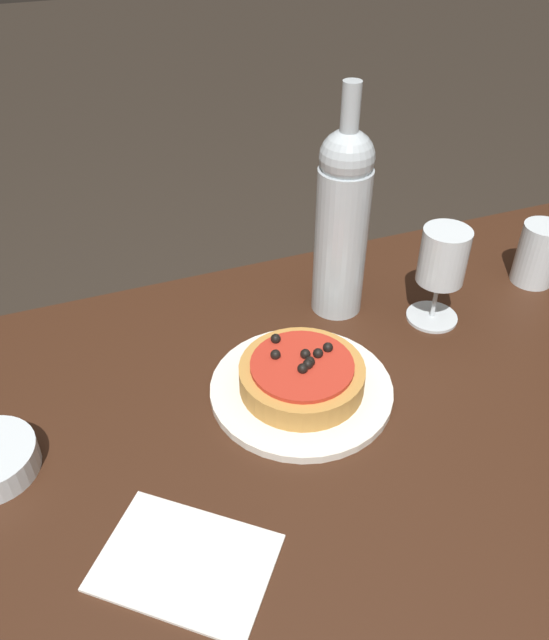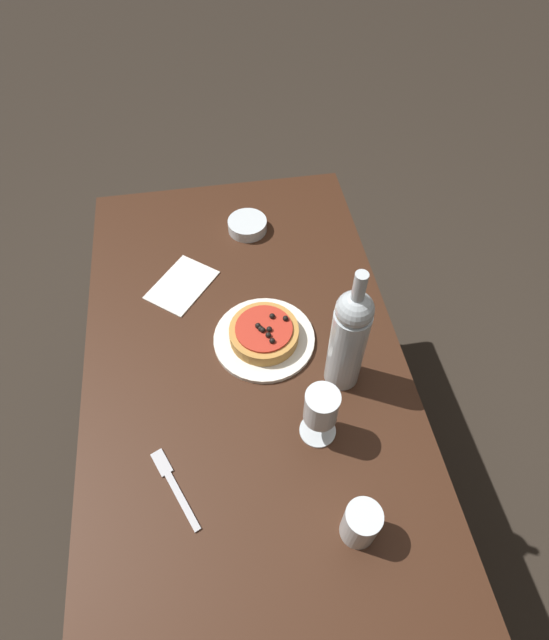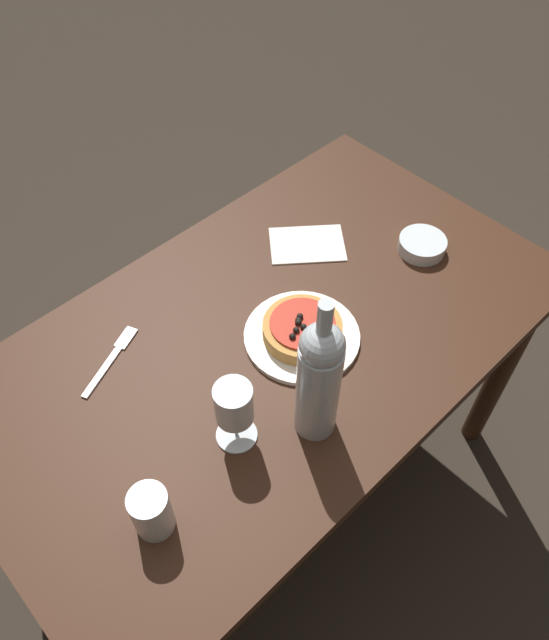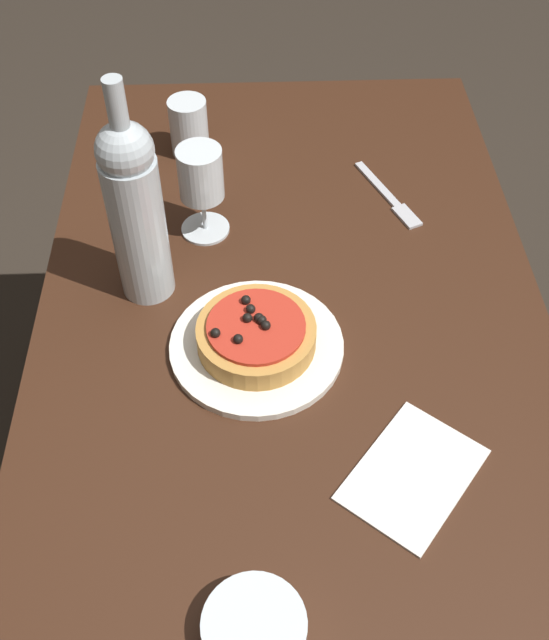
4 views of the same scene
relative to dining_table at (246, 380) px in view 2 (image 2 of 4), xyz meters
name	(u,v)px [view 2 (image 2 of 4)]	position (x,y,z in m)	size (l,w,h in m)	color
ground_plane	(255,470)	(0.00, 0.00, -0.66)	(14.00, 14.00, 0.00)	#2D261E
dining_table	(246,380)	(0.00, 0.00, 0.00)	(1.32, 0.77, 0.77)	#381E11
dinner_plate	(264,339)	(0.04, -0.05, 0.11)	(0.25, 0.25, 0.01)	white
pizza	(264,333)	(0.04, -0.05, 0.14)	(0.17, 0.17, 0.05)	#BC843D
wine_glass	(321,409)	(-0.21, -0.13, 0.21)	(0.08, 0.08, 0.16)	silver
wine_bottle	(349,338)	(-0.09, -0.22, 0.26)	(0.08, 0.08, 0.36)	#B2BCC1
water_cup	(361,524)	(-0.43, -0.17, 0.16)	(0.07, 0.07, 0.11)	silver
side_bowl	(247,225)	(0.44, -0.07, 0.12)	(0.11, 0.11, 0.03)	silver
fork	(173,484)	(-0.28, 0.18, 0.11)	(0.18, 0.10, 0.00)	#B7B7BC
paper_napkin	(182,285)	(0.26, 0.14, 0.11)	(0.22, 0.21, 0.00)	silver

